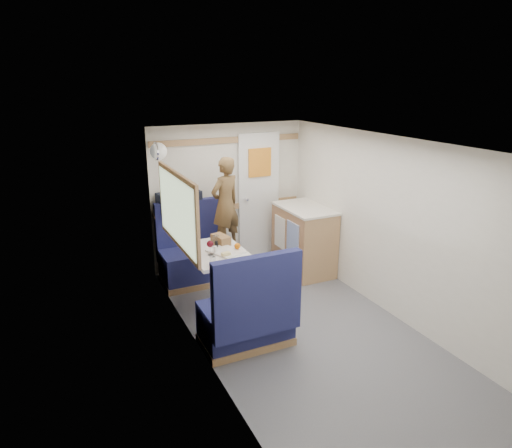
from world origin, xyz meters
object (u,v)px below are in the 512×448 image
cheese_block (226,254)px  bread_loaf (221,240)px  tumbler_left (213,261)px  orange_fruit (237,246)px  galley_counter (304,239)px  pepper_grinder (216,245)px  dome_light (158,151)px  tumbler_right (216,240)px  salt_grinder (215,250)px  person (225,204)px  tray (226,251)px  bench_far (195,259)px  wine_glass (210,244)px  beer_glass (223,239)px  bench_near (248,319)px  duffel_bag (179,202)px  tumbler_mid (195,238)px  dinette_table (217,264)px

cheese_block → bread_loaf: bearing=76.7°
tumbler_left → orange_fruit: bearing=36.4°
tumbler_left → cheese_block: bearing=38.2°
galley_counter → pepper_grinder: bearing=-162.0°
dome_light → tumbler_right: (0.45, -0.67, -0.97)m
cheese_block → tumbler_right: size_ratio=0.82×
pepper_grinder → salt_grinder: (-0.07, -0.16, 0.00)m
person → tray: (-0.30, -0.77, -0.32)m
bench_far → salt_grinder: size_ratio=11.53×
orange_fruit → wine_glass: bearing=-179.3°
beer_glass → salt_grinder: bearing=-123.8°
orange_fruit → bread_loaf: 0.30m
bread_loaf → salt_grinder: bearing=-121.3°
bench_near → bread_loaf: bench_near is taller
wine_glass → beer_glass: bearing=49.8°
person → beer_glass: bearing=43.0°
tray → bread_loaf: bearing=80.0°
wine_glass → beer_glass: wine_glass is taller
bench_near → wine_glass: 0.96m
orange_fruit → duffel_bag: bearing=104.8°
duffel_bag → tumbler_right: 0.99m
pepper_grinder → tumbler_right: bearing=72.0°
dome_light → tumbler_mid: 1.12m
dome_light → cheese_block: bearing=-68.3°
bench_near → pepper_grinder: (0.03, 0.95, 0.46)m
person → cheese_block: (-0.35, -0.90, -0.30)m
person → wine_glass: size_ratio=7.16×
person → bench_far: bearing=-45.3°
duffel_bag → salt_grinder: size_ratio=6.06×
bench_far → bread_loaf: (0.13, -0.66, 0.47)m
orange_fruit → wine_glass: 0.33m
beer_glass → bench_far: bearing=104.4°
tumbler_mid → salt_grinder: size_ratio=1.17×
cheese_block → salt_grinder: (-0.07, 0.13, 0.01)m
bench_near → tumbler_mid: (-0.13, 1.24, 0.47)m
person → tumbler_left: person is taller
bench_far → galley_counter: bench_far is taller
orange_fruit → salt_grinder: salt_grinder is taller
cheese_block → tumbler_left: size_ratio=0.96×
galley_counter → cheese_block: 1.65m
dome_light → bread_loaf: bearing=-51.2°
bench_near → tumbler_left: bench_near is taller
pepper_grinder → bread_loaf: bread_loaf is taller
galley_counter → wine_glass: size_ratio=5.48×
galley_counter → bread_loaf: size_ratio=3.74×
dome_light → duffel_bag: 0.82m
galley_counter → orange_fruit: 1.43m
dinette_table → pepper_grinder: size_ratio=10.36×
tumbler_left → tumbler_right: 0.60m
tumbler_right → wine_glass: bearing=-121.9°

